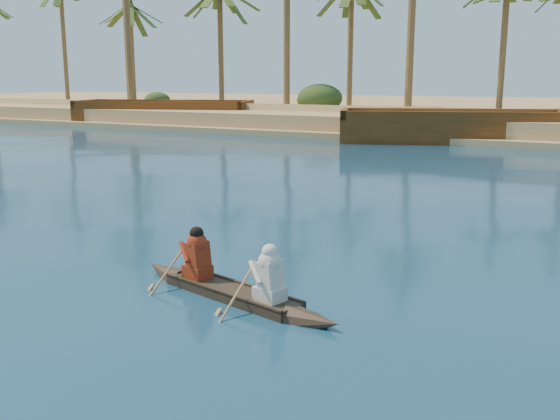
% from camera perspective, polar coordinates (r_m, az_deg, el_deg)
% --- Properties ---
extents(ground, '(160.00, 160.00, 0.00)m').
position_cam_1_polar(ground, '(18.44, -18.69, 0.20)').
color(ground, '#0B2A4C').
rests_on(ground, ground).
extents(sandy_embankment, '(150.00, 51.00, 1.50)m').
position_cam_1_polar(sandy_embankment, '(60.66, 15.97, 8.57)').
color(sandy_embankment, tan).
rests_on(sandy_embankment, ground).
extents(palm_grove, '(110.00, 14.00, 16.00)m').
position_cam_1_polar(palm_grove, '(49.27, 13.26, 16.76)').
color(palm_grove, '#344E1B').
rests_on(palm_grove, ground).
extents(shrub_cluster, '(100.00, 6.00, 2.40)m').
position_cam_1_polar(shrub_cluster, '(45.76, 11.67, 8.70)').
color(shrub_cluster, '#263F17').
rests_on(shrub_cluster, ground).
extents(canoe, '(4.44, 1.63, 1.22)m').
position_cam_1_polar(canoe, '(10.34, -4.43, -6.74)').
color(canoe, '#33291C').
rests_on(canoe, ground).
extents(barge_left, '(14.22, 8.73, 2.25)m').
position_cam_1_polar(barge_left, '(50.50, -10.51, 8.55)').
color(barge_left, brown).
rests_on(barge_left, ground).
extents(barge_mid, '(13.50, 8.42, 2.13)m').
position_cam_1_polar(barge_mid, '(37.42, 15.58, 7.17)').
color(barge_mid, brown).
rests_on(barge_mid, ground).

